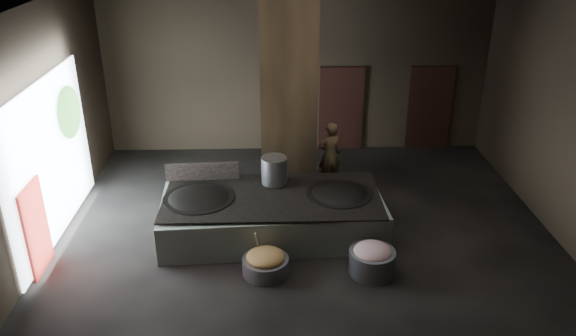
{
  "coord_description": "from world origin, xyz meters",
  "views": [
    {
      "loc": [
        -0.67,
        -9.83,
        6.0
      ],
      "look_at": [
        -0.35,
        0.47,
        1.25
      ],
      "focal_mm": 35.0,
      "sensor_mm": 36.0,
      "label": 1
    }
  ],
  "objects_px": {
    "hearth_platform": "(272,215)",
    "stock_pot": "(274,170)",
    "wok_left": "(199,201)",
    "wok_right": "(339,197)",
    "meat_basin": "(372,262)",
    "cook": "(330,154)",
    "veg_basin": "(266,266)"
  },
  "relations": [
    {
      "from": "wok_left",
      "to": "veg_basin",
      "type": "xyz_separation_m",
      "value": [
        1.32,
        -1.39,
        -0.59
      ]
    },
    {
      "from": "wok_right",
      "to": "wok_left",
      "type": "bearing_deg",
      "value": -177.95
    },
    {
      "from": "wok_right",
      "to": "veg_basin",
      "type": "xyz_separation_m",
      "value": [
        -1.48,
        -1.49,
        -0.59
      ]
    },
    {
      "from": "meat_basin",
      "to": "wok_right",
      "type": "bearing_deg",
      "value": 105.83
    },
    {
      "from": "hearth_platform",
      "to": "wok_left",
      "type": "relative_size",
      "value": 3.17
    },
    {
      "from": "wok_left",
      "to": "meat_basin",
      "type": "bearing_deg",
      "value": -23.98
    },
    {
      "from": "stock_pot",
      "to": "cook",
      "type": "relative_size",
      "value": 0.36
    },
    {
      "from": "wok_left",
      "to": "veg_basin",
      "type": "bearing_deg",
      "value": -46.56
    },
    {
      "from": "wok_left",
      "to": "cook",
      "type": "xyz_separation_m",
      "value": [
        2.81,
        2.18,
        0.04
      ]
    },
    {
      "from": "cook",
      "to": "veg_basin",
      "type": "relative_size",
      "value": 1.87
    },
    {
      "from": "veg_basin",
      "to": "meat_basin",
      "type": "distance_m",
      "value": 1.92
    },
    {
      "from": "meat_basin",
      "to": "stock_pot",
      "type": "bearing_deg",
      "value": 130.41
    },
    {
      "from": "veg_basin",
      "to": "meat_basin",
      "type": "xyz_separation_m",
      "value": [
        1.92,
        -0.05,
        0.07
      ]
    },
    {
      "from": "hearth_platform",
      "to": "wok_right",
      "type": "distance_m",
      "value": 1.4
    },
    {
      "from": "veg_basin",
      "to": "hearth_platform",
      "type": "bearing_deg",
      "value": 84.8
    },
    {
      "from": "wok_left",
      "to": "meat_basin",
      "type": "xyz_separation_m",
      "value": [
        3.24,
        -1.44,
        -0.52
      ]
    },
    {
      "from": "cook",
      "to": "veg_basin",
      "type": "xyz_separation_m",
      "value": [
        -1.49,
        -3.57,
        -0.63
      ]
    },
    {
      "from": "wok_left",
      "to": "stock_pot",
      "type": "bearing_deg",
      "value": 21.8
    },
    {
      "from": "meat_basin",
      "to": "wok_left",
      "type": "bearing_deg",
      "value": 156.02
    },
    {
      "from": "wok_right",
      "to": "meat_basin",
      "type": "height_order",
      "value": "wok_right"
    },
    {
      "from": "stock_pot",
      "to": "cook",
      "type": "xyz_separation_m",
      "value": [
        1.31,
        1.58,
        -0.34
      ]
    },
    {
      "from": "wok_right",
      "to": "veg_basin",
      "type": "relative_size",
      "value": 1.53
    },
    {
      "from": "wok_right",
      "to": "meat_basin",
      "type": "relative_size",
      "value": 1.55
    },
    {
      "from": "meat_basin",
      "to": "veg_basin",
      "type": "bearing_deg",
      "value": 178.58
    },
    {
      "from": "hearth_platform",
      "to": "wok_right",
      "type": "bearing_deg",
      "value": -1.19
    },
    {
      "from": "hearth_platform",
      "to": "stock_pot",
      "type": "height_order",
      "value": "stock_pot"
    },
    {
      "from": "hearth_platform",
      "to": "veg_basin",
      "type": "xyz_separation_m",
      "value": [
        -0.13,
        -1.44,
        -0.23
      ]
    },
    {
      "from": "wok_right",
      "to": "stock_pot",
      "type": "xyz_separation_m",
      "value": [
        -1.3,
        0.5,
        0.38
      ]
    },
    {
      "from": "wok_left",
      "to": "hearth_platform",
      "type": "bearing_deg",
      "value": 1.97
    },
    {
      "from": "hearth_platform",
      "to": "veg_basin",
      "type": "distance_m",
      "value": 1.47
    },
    {
      "from": "hearth_platform",
      "to": "stock_pot",
      "type": "distance_m",
      "value": 0.93
    },
    {
      "from": "wok_left",
      "to": "cook",
      "type": "relative_size",
      "value": 0.88
    }
  ]
}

